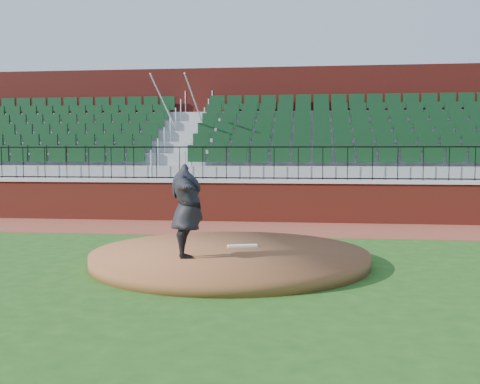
% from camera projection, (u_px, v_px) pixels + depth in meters
% --- Properties ---
extents(ground, '(90.00, 90.00, 0.00)m').
position_uv_depth(ground, '(230.00, 267.00, 10.65)').
color(ground, '#204D16').
rests_on(ground, ground).
extents(warning_track, '(34.00, 3.20, 0.01)m').
position_uv_depth(warning_track, '(257.00, 228.00, 15.99)').
color(warning_track, brown).
rests_on(warning_track, ground).
extents(field_wall, '(34.00, 0.35, 1.20)m').
position_uv_depth(field_wall, '(262.00, 202.00, 17.53)').
color(field_wall, maroon).
rests_on(field_wall, ground).
extents(wall_cap, '(34.00, 0.45, 0.10)m').
position_uv_depth(wall_cap, '(262.00, 181.00, 17.49)').
color(wall_cap, '#B7B7B7').
rests_on(wall_cap, field_wall).
extents(wall_railing, '(34.00, 0.05, 1.00)m').
position_uv_depth(wall_railing, '(262.00, 163.00, 17.45)').
color(wall_railing, black).
rests_on(wall_railing, wall_cap).
extents(seating_stands, '(34.00, 5.10, 4.60)m').
position_uv_depth(seating_stands, '(269.00, 148.00, 20.11)').
color(seating_stands, gray).
rests_on(seating_stands, ground).
extents(concourse_wall, '(34.00, 0.50, 5.50)m').
position_uv_depth(concourse_wall, '(274.00, 137.00, 22.85)').
color(concourse_wall, maroon).
rests_on(concourse_wall, ground).
extents(pitchers_mound, '(5.30, 5.30, 0.25)m').
position_uv_depth(pitchers_mound, '(230.00, 257.00, 10.96)').
color(pitchers_mound, brown).
rests_on(pitchers_mound, ground).
extents(pitching_rubber, '(0.61, 0.32, 0.04)m').
position_uv_depth(pitching_rubber, '(242.00, 246.00, 11.40)').
color(pitching_rubber, white).
rests_on(pitching_rubber, pitchers_mound).
extents(pitcher, '(1.20, 2.14, 1.69)m').
position_uv_depth(pitcher, '(187.00, 211.00, 10.16)').
color(pitcher, black).
rests_on(pitcher, pitchers_mound).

